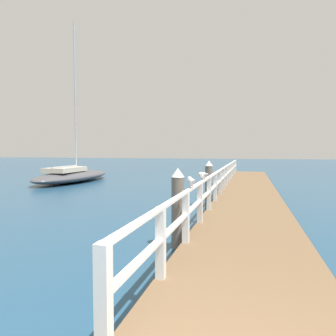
# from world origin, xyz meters

# --- Properties ---
(pier_deck) EXTENTS (2.35, 24.07, 0.42)m
(pier_deck) POSITION_xyz_m (0.00, 12.04, 0.21)
(pier_deck) COLOR brown
(pier_deck) RESTS_ON ground_plane
(pier_railing) EXTENTS (0.12, 22.59, 0.97)m
(pier_railing) POSITION_xyz_m (-1.09, 12.04, 1.03)
(pier_railing) COLOR white
(pier_railing) RESTS_ON pier_deck
(dock_piling_near) EXTENTS (0.29, 0.29, 1.77)m
(dock_piling_near) POSITION_xyz_m (-1.47, 4.94, 0.89)
(dock_piling_near) COLOR #6B6056
(dock_piling_near) RESTS_ON ground_plane
(dock_piling_far) EXTENTS (0.29, 0.29, 1.77)m
(dock_piling_far) POSITION_xyz_m (-1.47, 9.97, 0.89)
(dock_piling_far) COLOR #6B6056
(dock_piling_far) RESTS_ON ground_plane
(seagull_foreground) EXTENTS (0.25, 0.46, 0.21)m
(seagull_foreground) POSITION_xyz_m (-1.10, 4.53, 1.53)
(seagull_foreground) COLOR white
(seagull_foreground) RESTS_ON pier_railing
(seagull_background) EXTENTS (0.24, 0.47, 0.21)m
(seagull_background) POSITION_xyz_m (-1.10, 6.13, 1.53)
(seagull_background) COLOR white
(seagull_background) RESTS_ON pier_railing
(boat_1) EXTENTS (3.08, 8.18, 11.00)m
(boat_1) POSITION_xyz_m (-11.81, 16.66, 0.44)
(boat_1) COLOR #4C4C51
(boat_1) RESTS_ON ground_plane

